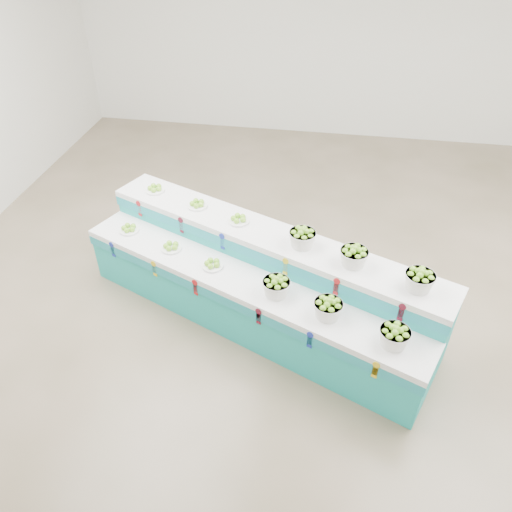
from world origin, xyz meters
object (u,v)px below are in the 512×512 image
object	(u,v)px
display_stand	(256,281)
plate_upper_mid	(197,204)
basket_upper_right	(420,280)
basket_lower_left	(276,286)

from	to	relation	value
display_stand	plate_upper_mid	bearing A→B (deg)	165.38
plate_upper_mid	basket_upper_right	world-z (taller)	basket_upper_right
basket_lower_left	plate_upper_mid	size ratio (longest dim) A/B	1.20
basket_lower_left	basket_upper_right	bearing A→B (deg)	-0.80
basket_lower_left	plate_upper_mid	xyz separation A→B (m)	(-1.09, 1.03, 0.24)
basket_lower_left	display_stand	bearing A→B (deg)	124.66
plate_upper_mid	display_stand	bearing A→B (deg)	-37.88
plate_upper_mid	basket_upper_right	bearing A→B (deg)	-23.26
display_stand	plate_upper_mid	size ratio (longest dim) A/B	17.54
basket_lower_left	basket_upper_right	size ratio (longest dim) A/B	1.00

